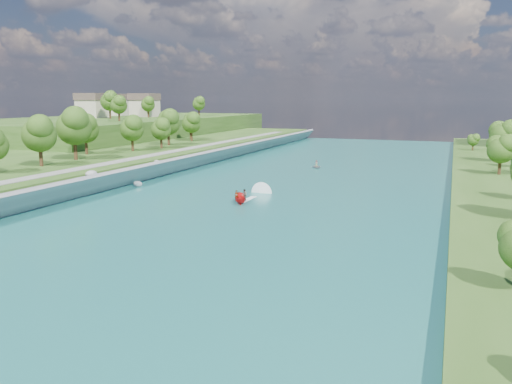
% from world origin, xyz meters
% --- Properties ---
extents(ground, '(260.00, 260.00, 0.00)m').
position_xyz_m(ground, '(0.00, 0.00, 0.00)').
color(ground, '#2D5119').
rests_on(ground, ground).
extents(river_water, '(55.00, 240.00, 0.10)m').
position_xyz_m(river_water, '(0.00, 20.00, 0.05)').
color(river_water, '#195F5B').
rests_on(river_water, ground).
extents(berm_west, '(45.00, 240.00, 3.50)m').
position_xyz_m(berm_west, '(-50.00, 20.00, 1.75)').
color(berm_west, '#2D5119').
rests_on(berm_west, ground).
extents(ridge_west, '(60.00, 120.00, 9.00)m').
position_xyz_m(ridge_west, '(-82.50, 95.00, 4.50)').
color(ridge_west, '#2D5119').
rests_on(ridge_west, ground).
extents(riprap_bank, '(4.92, 236.00, 4.38)m').
position_xyz_m(riprap_bank, '(-25.87, 19.46, 1.82)').
color(riprap_bank, slate).
rests_on(riprap_bank, ground).
extents(riverside_path, '(3.00, 200.00, 0.10)m').
position_xyz_m(riverside_path, '(-32.50, 20.00, 3.55)').
color(riverside_path, gray).
rests_on(riverside_path, berm_west).
extents(ridge_houses, '(29.50, 29.50, 8.40)m').
position_xyz_m(ridge_houses, '(-88.67, 100.00, 13.31)').
color(ridge_houses, beige).
rests_on(ridge_houses, ridge_west).
extents(trees_ridge, '(21.64, 54.97, 10.62)m').
position_xyz_m(trees_ridge, '(-72.79, 92.18, 13.58)').
color(trees_ridge, '#254312').
rests_on(trees_ridge, ridge_west).
extents(motorboat, '(3.60, 18.94, 2.06)m').
position_xyz_m(motorboat, '(-1.64, 14.26, 0.77)').
color(motorboat, red).
rests_on(motorboat, river_water).
extents(raft, '(3.34, 3.87, 1.70)m').
position_xyz_m(raft, '(-1.05, 54.65, 0.49)').
color(raft, gray).
rests_on(raft, river_water).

